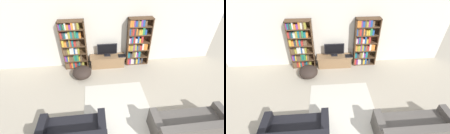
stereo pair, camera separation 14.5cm
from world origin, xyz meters
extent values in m
cube|color=silver|center=(0.00, 4.23, 1.30)|extent=(8.80, 0.06, 2.60)
cube|color=#513823|center=(-1.73, 4.03, 0.95)|extent=(0.04, 0.30, 1.91)
cube|color=#513823|center=(-0.87, 4.03, 0.95)|extent=(0.04, 0.30, 1.91)
cube|color=#513823|center=(-1.30, 4.16, 0.95)|extent=(0.89, 0.04, 1.91)
cube|color=#513823|center=(-1.30, 4.03, 1.89)|extent=(0.89, 0.30, 0.04)
cube|color=#513823|center=(-1.30, 4.03, 0.02)|extent=(0.86, 0.30, 0.04)
cube|color=brown|center=(-1.68, 4.02, 0.15)|extent=(0.06, 0.24, 0.22)
cube|color=brown|center=(-1.62, 4.02, 0.15)|extent=(0.06, 0.24, 0.23)
cube|color=#B72D28|center=(-1.55, 4.02, 0.13)|extent=(0.06, 0.24, 0.20)
cube|color=orange|center=(-1.48, 4.02, 0.14)|extent=(0.06, 0.24, 0.21)
cube|color=#196B75|center=(-1.42, 4.02, 0.13)|extent=(0.05, 0.24, 0.18)
cube|color=#B72D28|center=(-1.35, 4.02, 0.14)|extent=(0.08, 0.24, 0.22)
cube|color=#333338|center=(-1.27, 4.02, 0.13)|extent=(0.07, 0.24, 0.19)
cube|color=#196B75|center=(-1.20, 4.02, 0.14)|extent=(0.05, 0.24, 0.22)
cube|color=brown|center=(-1.13, 4.02, 0.13)|extent=(0.06, 0.24, 0.19)
cube|color=#9E9333|center=(-1.06, 4.02, 0.14)|extent=(0.08, 0.24, 0.20)
cube|color=#513823|center=(-1.30, 4.03, 0.34)|extent=(0.86, 0.30, 0.04)
cube|color=#7F338C|center=(-1.68, 4.02, 0.46)|extent=(0.06, 0.24, 0.21)
cube|color=#234C99|center=(-1.63, 4.02, 0.44)|extent=(0.04, 0.24, 0.18)
cube|color=gold|center=(-1.58, 4.02, 0.45)|extent=(0.05, 0.24, 0.20)
cube|color=brown|center=(-1.51, 4.02, 0.45)|extent=(0.08, 0.24, 0.19)
cube|color=brown|center=(-1.43, 4.02, 0.45)|extent=(0.07, 0.24, 0.18)
cube|color=#2D7F47|center=(-1.36, 4.02, 0.48)|extent=(0.05, 0.24, 0.25)
cube|color=#196B75|center=(-1.31, 4.02, 0.48)|extent=(0.05, 0.24, 0.26)
cube|color=#2D7F47|center=(-1.24, 4.02, 0.48)|extent=(0.08, 0.24, 0.26)
cube|color=gold|center=(-1.17, 4.02, 0.44)|extent=(0.04, 0.24, 0.18)
cube|color=brown|center=(-1.11, 4.02, 0.46)|extent=(0.06, 0.24, 0.21)
cube|color=#513823|center=(-1.30, 4.03, 0.65)|extent=(0.86, 0.30, 0.04)
cube|color=brown|center=(-1.68, 4.02, 0.76)|extent=(0.07, 0.24, 0.17)
cube|color=brown|center=(-1.61, 4.02, 0.76)|extent=(0.05, 0.24, 0.17)
cube|color=#9E9333|center=(-1.53, 4.02, 0.76)|extent=(0.08, 0.24, 0.17)
cube|color=silver|center=(-1.44, 4.02, 0.79)|extent=(0.08, 0.24, 0.24)
cube|color=silver|center=(-1.37, 4.02, 0.80)|extent=(0.06, 0.24, 0.25)
cube|color=#234C99|center=(-1.31, 4.02, 0.78)|extent=(0.04, 0.24, 0.22)
cube|color=silver|center=(-1.24, 4.02, 0.77)|extent=(0.08, 0.24, 0.19)
cube|color=#9E9333|center=(-1.17, 4.02, 0.78)|extent=(0.06, 0.24, 0.21)
cube|color=#513823|center=(-1.30, 4.03, 0.97)|extent=(0.86, 0.30, 0.04)
cube|color=gold|center=(-1.68, 4.02, 1.11)|extent=(0.07, 0.24, 0.24)
cube|color=orange|center=(-1.59, 4.02, 1.08)|extent=(0.08, 0.24, 0.17)
cube|color=#333338|center=(-1.51, 4.02, 1.09)|extent=(0.08, 0.24, 0.20)
cube|color=#9E9333|center=(-1.44, 4.02, 1.11)|extent=(0.04, 0.24, 0.24)
cube|color=#B72D28|center=(-1.40, 4.02, 1.09)|extent=(0.04, 0.24, 0.20)
cube|color=#196B75|center=(-1.34, 4.02, 1.10)|extent=(0.06, 0.24, 0.21)
cube|color=#B72D28|center=(-1.26, 4.02, 1.07)|extent=(0.08, 0.24, 0.17)
cube|color=brown|center=(-1.17, 4.02, 1.08)|extent=(0.07, 0.24, 0.18)
cube|color=brown|center=(-1.11, 4.02, 1.09)|extent=(0.04, 0.24, 0.20)
cube|color=#513823|center=(-1.30, 4.03, 1.29)|extent=(0.86, 0.30, 0.04)
cube|color=#B72D28|center=(-1.68, 4.02, 1.41)|extent=(0.06, 0.24, 0.20)
cube|color=#333338|center=(-1.61, 4.02, 1.41)|extent=(0.07, 0.24, 0.20)
cube|color=#196B75|center=(-1.55, 4.02, 1.40)|extent=(0.04, 0.24, 0.17)
cube|color=silver|center=(-1.49, 4.02, 1.40)|extent=(0.08, 0.24, 0.18)
cube|color=#9E9333|center=(-1.41, 4.02, 1.42)|extent=(0.07, 0.24, 0.23)
cube|color=#196B75|center=(-1.33, 4.02, 1.43)|extent=(0.06, 0.24, 0.24)
cube|color=brown|center=(-1.27, 4.02, 1.42)|extent=(0.06, 0.24, 0.22)
cube|color=#2D7F47|center=(-1.20, 4.02, 1.44)|extent=(0.06, 0.24, 0.26)
cube|color=#196B75|center=(-1.12, 4.02, 1.40)|extent=(0.08, 0.24, 0.19)
cube|color=orange|center=(-1.04, 4.02, 1.40)|extent=(0.07, 0.24, 0.17)
cube|color=#513823|center=(-1.30, 4.03, 1.61)|extent=(0.86, 0.30, 0.04)
cube|color=#7F338C|center=(-1.69, 4.02, 1.72)|extent=(0.04, 0.24, 0.20)
cube|color=#196B75|center=(-1.65, 4.02, 1.72)|extent=(0.04, 0.24, 0.19)
cube|color=#333338|center=(-1.60, 4.02, 1.74)|extent=(0.04, 0.24, 0.22)
cube|color=#2D7F47|center=(-1.55, 4.02, 1.72)|extent=(0.05, 0.24, 0.19)
cube|color=silver|center=(-1.49, 4.02, 1.75)|extent=(0.05, 0.24, 0.24)
cube|color=orange|center=(-1.42, 4.02, 1.71)|extent=(0.08, 0.24, 0.16)
cube|color=#7F338C|center=(-1.34, 4.02, 1.71)|extent=(0.07, 0.24, 0.17)
cube|color=orange|center=(-1.26, 4.02, 1.76)|extent=(0.07, 0.24, 0.26)
cube|color=silver|center=(-1.19, 4.02, 1.74)|extent=(0.06, 0.24, 0.22)
cube|color=brown|center=(-1.13, 4.02, 1.75)|extent=(0.05, 0.24, 0.24)
cube|color=#9E9333|center=(-1.07, 4.02, 1.75)|extent=(0.07, 0.24, 0.24)
cube|color=#513823|center=(0.71, 4.03, 0.95)|extent=(0.04, 0.30, 1.91)
cube|color=#513823|center=(1.57, 4.03, 0.95)|extent=(0.04, 0.30, 1.91)
cube|color=#513823|center=(1.14, 4.16, 0.95)|extent=(0.89, 0.04, 1.91)
cube|color=#513823|center=(1.14, 4.03, 1.89)|extent=(0.89, 0.30, 0.04)
cube|color=#513823|center=(1.14, 4.03, 0.02)|extent=(0.86, 0.30, 0.04)
cube|color=#B72D28|center=(0.77, 4.02, 0.16)|extent=(0.08, 0.24, 0.24)
cube|color=#7F338C|center=(0.84, 4.02, 0.15)|extent=(0.05, 0.24, 0.23)
cube|color=silver|center=(0.90, 4.02, 0.16)|extent=(0.06, 0.24, 0.24)
cube|color=silver|center=(0.97, 4.02, 0.14)|extent=(0.06, 0.24, 0.20)
cube|color=#333338|center=(1.04, 4.02, 0.14)|extent=(0.07, 0.24, 0.20)
cube|color=gold|center=(1.12, 4.02, 0.14)|extent=(0.07, 0.24, 0.20)
cube|color=#234C99|center=(1.20, 4.02, 0.17)|extent=(0.07, 0.24, 0.26)
cube|color=brown|center=(1.26, 4.02, 0.12)|extent=(0.06, 0.24, 0.17)
cube|color=#333338|center=(1.33, 4.02, 0.16)|extent=(0.07, 0.24, 0.24)
cube|color=#513823|center=(1.14, 4.03, 0.34)|extent=(0.86, 0.30, 0.04)
cube|color=#196B75|center=(0.77, 4.02, 0.45)|extent=(0.08, 0.24, 0.19)
cube|color=#333338|center=(0.86, 4.02, 0.44)|extent=(0.08, 0.24, 0.16)
cube|color=brown|center=(0.95, 4.02, 0.47)|extent=(0.08, 0.24, 0.23)
cube|color=#9E9333|center=(1.01, 4.02, 0.46)|extent=(0.04, 0.24, 0.21)
cube|color=silver|center=(1.06, 4.02, 0.47)|extent=(0.05, 0.24, 0.24)
cube|color=#7F338C|center=(1.12, 4.02, 0.45)|extent=(0.06, 0.24, 0.18)
cube|color=#196B75|center=(1.20, 4.02, 0.47)|extent=(0.08, 0.24, 0.24)
cube|color=#513823|center=(1.14, 4.03, 0.65)|extent=(0.86, 0.30, 0.04)
cube|color=orange|center=(0.76, 4.02, 0.78)|extent=(0.06, 0.24, 0.21)
cube|color=#9E9333|center=(0.83, 4.02, 0.77)|extent=(0.05, 0.24, 0.20)
cube|color=#9E9333|center=(0.89, 4.02, 0.78)|extent=(0.07, 0.24, 0.21)
cube|color=#7F338C|center=(0.95, 4.02, 0.79)|extent=(0.04, 0.24, 0.24)
cube|color=#9E9333|center=(1.02, 4.02, 0.79)|extent=(0.08, 0.24, 0.23)
cube|color=#234C99|center=(1.08, 4.02, 0.76)|extent=(0.04, 0.24, 0.17)
cube|color=brown|center=(1.15, 4.02, 0.77)|extent=(0.07, 0.24, 0.20)
cube|color=#B72D28|center=(1.23, 4.02, 0.76)|extent=(0.08, 0.24, 0.18)
cube|color=silver|center=(1.31, 4.02, 0.80)|extent=(0.07, 0.24, 0.26)
cube|color=orange|center=(1.38, 4.02, 0.80)|extent=(0.07, 0.24, 0.26)
cube|color=orange|center=(1.45, 4.02, 0.79)|extent=(0.07, 0.24, 0.24)
cube|color=#513823|center=(1.14, 4.03, 0.97)|extent=(0.86, 0.30, 0.04)
cube|color=silver|center=(0.76, 4.02, 1.09)|extent=(0.06, 0.24, 0.19)
cube|color=#7F338C|center=(0.82, 4.02, 1.10)|extent=(0.04, 0.24, 0.21)
cube|color=#196B75|center=(0.87, 4.02, 1.11)|extent=(0.05, 0.24, 0.24)
cube|color=#B72D28|center=(0.94, 4.02, 1.11)|extent=(0.07, 0.24, 0.25)
cube|color=silver|center=(1.02, 4.02, 1.07)|extent=(0.08, 0.24, 0.16)
cube|color=#234C99|center=(1.09, 4.02, 1.12)|extent=(0.06, 0.24, 0.26)
cube|color=gold|center=(1.16, 4.02, 1.07)|extent=(0.06, 0.24, 0.16)
cube|color=#B72D28|center=(1.24, 4.02, 1.12)|extent=(0.08, 0.24, 0.25)
cube|color=#513823|center=(1.14, 4.03, 1.29)|extent=(0.86, 0.30, 0.04)
cube|color=#234C99|center=(0.75, 4.02, 1.43)|extent=(0.04, 0.24, 0.25)
cube|color=brown|center=(0.80, 4.02, 1.43)|extent=(0.05, 0.24, 0.24)
cube|color=#B72D28|center=(0.87, 4.02, 1.43)|extent=(0.07, 0.24, 0.25)
cube|color=#333338|center=(0.95, 4.02, 1.44)|extent=(0.06, 0.24, 0.25)
cube|color=orange|center=(1.01, 4.02, 1.43)|extent=(0.04, 0.24, 0.25)
cube|color=brown|center=(1.06, 4.02, 1.40)|extent=(0.04, 0.24, 0.19)
cube|color=gold|center=(1.12, 4.02, 1.40)|extent=(0.07, 0.24, 0.18)
cube|color=gold|center=(1.19, 4.02, 1.41)|extent=(0.05, 0.24, 0.20)
cube|color=#2D7F47|center=(1.26, 4.02, 1.44)|extent=(0.08, 0.24, 0.26)
cube|color=#234C99|center=(1.34, 4.02, 1.40)|extent=(0.07, 0.24, 0.19)
cube|color=#513823|center=(1.14, 4.03, 1.61)|extent=(0.86, 0.30, 0.04)
cube|color=orange|center=(0.77, 4.02, 1.74)|extent=(0.08, 0.24, 0.23)
cube|color=orange|center=(0.85, 4.02, 1.74)|extent=(0.05, 0.24, 0.23)
cube|color=#7F338C|center=(0.90, 4.02, 1.74)|extent=(0.04, 0.24, 0.23)
cube|color=#234C99|center=(0.96, 4.02, 1.73)|extent=(0.08, 0.24, 0.21)
cube|color=brown|center=(1.03, 4.02, 1.76)|extent=(0.05, 0.24, 0.26)
cube|color=#9E9333|center=(1.09, 4.02, 1.73)|extent=(0.07, 0.24, 0.20)
cube|color=#7F338C|center=(1.16, 4.02, 1.75)|extent=(0.06, 0.24, 0.24)
cube|color=#234C99|center=(1.23, 4.02, 1.75)|extent=(0.07, 0.24, 0.25)
cube|color=brown|center=(1.31, 4.02, 1.73)|extent=(0.08, 0.24, 0.20)
cube|color=#8E6B47|center=(-0.08, 3.95, 0.22)|extent=(1.30, 0.42, 0.43)
cube|color=#8E6B47|center=(-0.08, 3.95, 0.45)|extent=(1.38, 0.44, 0.04)
cube|color=black|center=(-0.08, 3.99, 0.48)|extent=(0.24, 0.16, 0.03)
cylinder|color=black|center=(-0.08, 3.99, 0.52)|extent=(0.04, 0.04, 0.05)
cube|color=black|center=(-0.08, 3.99, 0.76)|extent=(0.76, 0.04, 0.43)
cube|color=black|center=(-0.08, 3.97, 0.76)|extent=(0.71, 0.00, 0.39)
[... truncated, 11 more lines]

